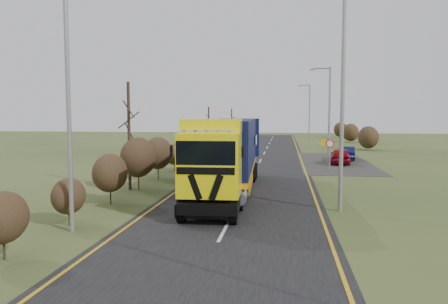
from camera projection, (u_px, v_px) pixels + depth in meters
name	position (u px, v px, depth m)	size (l,w,h in m)	color
ground	(236.00, 208.00, 19.89)	(160.00, 160.00, 0.00)	#36461E
road	(252.00, 176.00, 29.75)	(8.00, 120.00, 0.02)	black
layby	(334.00, 162.00, 38.73)	(6.00, 18.00, 0.02)	#282624
lane_markings	(252.00, 177.00, 29.45)	(7.52, 116.00, 0.01)	#BE9011
hedgerow	(158.00, 155.00, 28.36)	(2.24, 102.04, 6.05)	#322216
lorry	(229.00, 151.00, 23.35)	(2.88, 14.66, 4.06)	black
car_red_hatchback	(340.00, 156.00, 37.29)	(1.61, 4.00, 1.36)	maroon
car_blue_sedan	(347.00, 153.00, 40.63)	(1.31, 3.77, 1.24)	#0A123A
streetlight_near	(340.00, 87.00, 18.76)	(2.08, 0.20, 9.80)	gray
streetlight_mid	(328.00, 112.00, 36.01)	(1.74, 0.18, 8.13)	gray
streetlight_far	(309.00, 111.00, 65.01)	(1.84, 0.18, 8.65)	gray
left_pole	(69.00, 109.00, 15.47)	(0.16, 0.16, 8.87)	gray
speed_sign	(330.00, 149.00, 33.37)	(0.64, 0.10, 2.32)	gray
warning_board	(323.00, 147.00, 39.55)	(0.78, 0.11, 2.04)	gray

